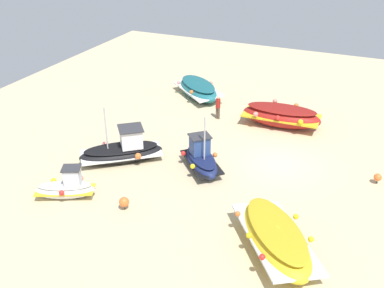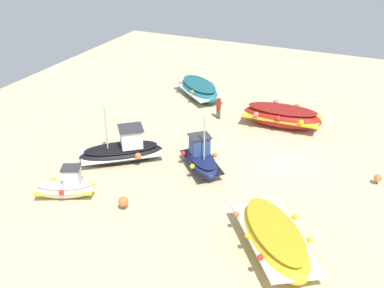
{
  "view_description": "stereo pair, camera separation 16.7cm",
  "coord_description": "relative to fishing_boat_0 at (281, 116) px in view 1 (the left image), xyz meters",
  "views": [
    {
      "loc": [
        23.01,
        4.69,
        13.33
      ],
      "look_at": [
        1.33,
        -4.93,
        0.9
      ],
      "focal_mm": 42.98,
      "sensor_mm": 36.0,
      "label": 1
    },
    {
      "loc": [
        22.94,
        4.84,
        13.33
      ],
      "look_at": [
        1.33,
        -4.93,
        0.9
      ],
      "focal_mm": 42.98,
      "sensor_mm": 36.0,
      "label": 2
    }
  ],
  "objects": [
    {
      "name": "fishing_boat_2",
      "position": [
        12.8,
        -7.86,
        -0.2
      ],
      "size": [
        2.3,
        3.21,
        1.74
      ],
      "rotation": [
        0.0,
        0.0,
        2.02
      ],
      "color": "white",
      "rests_on": "ground_plane"
    },
    {
      "name": "fishing_boat_5",
      "position": [
        8.35,
        -7.23,
        -0.1
      ],
      "size": [
        4.34,
        4.83,
        3.47
      ],
      "rotation": [
        0.0,
        0.0,
        2.25
      ],
      "color": "black",
      "rests_on": "ground_plane"
    },
    {
      "name": "person_walking",
      "position": [
        0.65,
        -4.3,
        0.23
      ],
      "size": [
        0.32,
        0.32,
        1.69
      ],
      "rotation": [
        0.0,
        0.0,
        3.11
      ],
      "color": "brown",
      "rests_on": "ground_plane"
    },
    {
      "name": "fishing_boat_4",
      "position": [
        7.47,
        -2.67,
        -0.1
      ],
      "size": [
        3.51,
        3.41,
        3.46
      ],
      "rotation": [
        0.0,
        0.0,
        3.89
      ],
      "color": "navy",
      "rests_on": "ground_plane"
    },
    {
      "name": "fishing_boat_3",
      "position": [
        12.49,
        2.91,
        -0.07
      ],
      "size": [
        5.72,
        5.12,
        1.41
      ],
      "rotation": [
        0.0,
        0.0,
        3.79
      ],
      "color": "gold",
      "rests_on": "ground_plane"
    },
    {
      "name": "fishing_boat_0",
      "position": [
        0.0,
        0.0,
        0.0
      ],
      "size": [
        2.75,
        5.32,
        1.39
      ],
      "rotation": [
        0.0,
        0.0,
        4.74
      ],
      "color": "maroon",
      "rests_on": "ground_plane"
    },
    {
      "name": "fishing_boat_1",
      "position": [
        -2.55,
        -7.16,
        -0.1
      ],
      "size": [
        4.8,
        5.12,
        1.32
      ],
      "rotation": [
        0.0,
        0.0,
        4.01
      ],
      "color": "#1E6670",
      "rests_on": "ground_plane"
    },
    {
      "name": "ground_plane",
      "position": [
        5.11,
        1.24,
        -0.74
      ],
      "size": [
        47.65,
        47.65,
        0.0
      ],
      "primitive_type": "plane",
      "color": "#C6B289"
    },
    {
      "name": "mooring_buoy_0",
      "position": [
        12.55,
        -4.6,
        -0.31
      ],
      "size": [
        0.5,
        0.5,
        0.68
      ],
      "color": "#3F3F42",
      "rests_on": "ground_plane"
    },
    {
      "name": "mooring_buoy_1",
      "position": [
        5.03,
        6.53,
        -0.36
      ],
      "size": [
        0.42,
        0.42,
        0.59
      ],
      "color": "#3F3F42",
      "rests_on": "ground_plane"
    }
  ]
}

